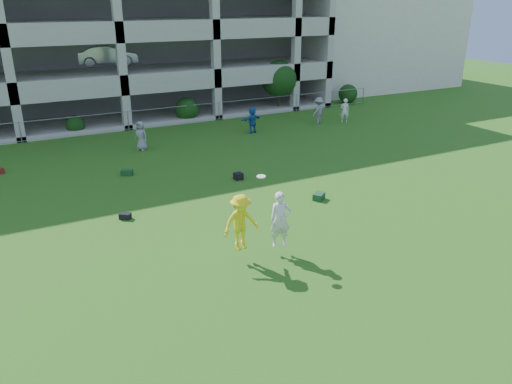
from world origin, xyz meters
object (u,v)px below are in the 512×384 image
bystander_e (345,111)px  frisbee_contest (252,222)px  stucco_building (347,27)px  bystander_c (141,136)px  bystander_f (318,111)px  bystander_d (252,120)px  parking_garage (90,21)px  crate_d (238,176)px

bystander_e → frisbee_contest: size_ratio=0.67×
stucco_building → bystander_c: bearing=-150.0°
bystander_c → bystander_f: size_ratio=0.92×
stucco_building → bystander_e: bearing=-127.0°
bystander_c → bystander_d: bystander_d is taller
bystander_d → bystander_f: 4.80m
bystander_c → bystander_d: size_ratio=0.99×
bystander_e → parking_garage: bearing=-15.2°
bystander_c → bystander_e: bystander_e is taller
bystander_c → bystander_e: size_ratio=1.00×
crate_d → stucco_building: bearing=43.8°
crate_d → bystander_d: bearing=58.3°
bystander_c → frisbee_contest: bearing=-38.1°
crate_d → parking_garage: (-2.06, 19.78, 5.86)m
bystander_d → frisbee_contest: 15.49m
bystander_c → bystander_e: (13.33, 0.10, 0.00)m
stucco_building → frisbee_contest: 36.00m
stucco_building → bystander_f: bearing=-132.4°
bystander_f → frisbee_contest: (-11.92, -13.87, 0.42)m
bystander_d → crate_d: 8.28m
crate_d → frisbee_contest: frisbee_contest is taller
stucco_building → bystander_f: stucco_building is taller
bystander_d → crate_d: bystander_d is taller
bystander_f → bystander_c: bearing=-19.2°
crate_d → frisbee_contest: 7.36m
stucco_building → bystander_d: stucco_building is taller
bystander_d → bystander_e: size_ratio=1.00×
bystander_c → parking_garage: size_ratio=0.05×
bystander_c → bystander_f: bystander_f is taller
bystander_e → crate_d: bearing=61.9°
bystander_d → crate_d: (-4.33, -7.03, -0.63)m
bystander_d → bystander_e: 6.50m
bystander_e → crate_d: bystander_e is taller
stucco_building → crate_d: stucco_building is taller
bystander_c → crate_d: 7.03m
stucco_building → bystander_e: size_ratio=10.29×
stucco_building → bystander_c: (-23.47, -13.54, -4.23)m
bystander_d → parking_garage: size_ratio=0.05×
stucco_building → bystander_c: stucco_building is taller
bystander_d → parking_garage: 15.19m
bystander_c → bystander_d: bearing=57.2°
frisbee_contest → bystander_e: bearing=44.5°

